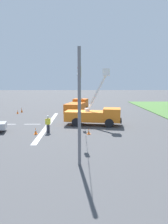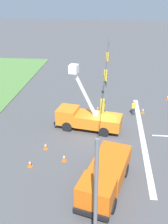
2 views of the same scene
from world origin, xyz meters
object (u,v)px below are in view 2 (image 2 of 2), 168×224
at_px(traffic_cone_mid_left, 168,97).
at_px(road_worker, 134,107).
at_px(traffic_cone_foreground_left, 143,110).
at_px(utility_truck_bucket_lift, 87,117).
at_px(traffic_cone_near_bucket, 30,163).
at_px(traffic_cone_far_right, 64,158).
at_px(utility_truck_support_near, 105,176).
at_px(traffic_cone_lane_edge_a, 46,146).
at_px(traffic_cone_foreground_right, 98,108).

bearing_deg(traffic_cone_mid_left, road_worker, 136.89).
bearing_deg(road_worker, traffic_cone_foreground_left, -62.00).
distance_m(utility_truck_bucket_lift, road_worker, 6.21).
bearing_deg(traffic_cone_near_bucket, traffic_cone_far_right, -68.74).
bearing_deg(traffic_cone_foreground_left, road_worker, 118.00).
height_order(utility_truck_support_near, traffic_cone_lane_edge_a, utility_truck_support_near).
distance_m(traffic_cone_near_bucket, traffic_cone_lane_edge_a, 2.70).
relative_size(road_worker, traffic_cone_mid_left, 2.94).
xyz_separation_m(traffic_cone_mid_left, traffic_cone_lane_edge_a, (-12.92, 12.96, 0.05)).
distance_m(traffic_cone_mid_left, traffic_cone_lane_edge_a, 18.30).
xyz_separation_m(utility_truck_support_near, traffic_cone_foreground_right, (13.21, 1.28, -0.93)).
bearing_deg(traffic_cone_lane_edge_a, utility_truck_bucket_lift, -38.38).
bearing_deg(utility_truck_support_near, road_worker, -12.62).
relative_size(utility_truck_support_near, traffic_cone_mid_left, 11.74).
bearing_deg(utility_truck_support_near, traffic_cone_foreground_left, -16.71).
distance_m(utility_truck_support_near, traffic_cone_far_right, 4.70).
xyz_separation_m(road_worker, traffic_cone_foreground_right, (0.71, 4.08, -0.72)).
relative_size(traffic_cone_near_bucket, traffic_cone_lane_edge_a, 0.94).
height_order(traffic_cone_lane_edge_a, traffic_cone_far_right, traffic_cone_far_right).
relative_size(traffic_cone_lane_edge_a, traffic_cone_far_right, 0.97).
bearing_deg(utility_truck_support_near, traffic_cone_near_bucket, 71.91).
xyz_separation_m(utility_truck_support_near, road_worker, (12.50, -2.80, -0.21)).
xyz_separation_m(traffic_cone_mid_left, traffic_cone_far_right, (-14.51, 11.00, 0.06)).
xyz_separation_m(road_worker, traffic_cone_far_right, (-9.48, 6.30, -0.66)).
xyz_separation_m(traffic_cone_lane_edge_a, traffic_cone_far_right, (-1.60, -1.96, 0.01)).
bearing_deg(traffic_cone_mid_left, utility_truck_support_near, 156.82).
relative_size(road_worker, traffic_cone_far_right, 2.52).
relative_size(traffic_cone_foreground_left, traffic_cone_lane_edge_a, 0.99).
bearing_deg(road_worker, traffic_cone_lane_edge_a, 133.69).
bearing_deg(traffic_cone_mid_left, traffic_cone_near_bucket, 138.75).
relative_size(utility_truck_bucket_lift, utility_truck_support_near, 0.98).
height_order(road_worker, traffic_cone_mid_left, road_worker).
distance_m(utility_truck_support_near, traffic_cone_near_bucket, 6.50).
height_order(utility_truck_support_near, traffic_cone_far_right, utility_truck_support_near).
height_order(traffic_cone_mid_left, traffic_cone_near_bucket, traffic_cone_near_bucket).
bearing_deg(road_worker, traffic_cone_mid_left, -43.11).
xyz_separation_m(utility_truck_support_near, traffic_cone_near_bucket, (2.00, 6.12, -0.90)).
bearing_deg(utility_truck_bucket_lift, traffic_cone_foreground_right, -11.19).
bearing_deg(traffic_cone_far_right, utility_truck_bucket_lift, -13.09).
height_order(traffic_cone_foreground_left, traffic_cone_near_bucket, traffic_cone_foreground_left).
distance_m(utility_truck_bucket_lift, traffic_cone_foreground_left, 7.54).
bearing_deg(traffic_cone_foreground_right, traffic_cone_near_bucket, 156.68).
distance_m(utility_truck_bucket_lift, utility_truck_support_near, 9.04).
bearing_deg(road_worker, utility_truck_bucket_lift, 126.91).
bearing_deg(traffic_cone_far_right, traffic_cone_lane_edge_a, 50.81).
distance_m(traffic_cone_foreground_left, traffic_cone_foreground_right, 5.22).
height_order(road_worker, traffic_cone_far_right, road_worker).
height_order(traffic_cone_foreground_right, traffic_cone_mid_left, traffic_cone_mid_left).
height_order(traffic_cone_foreground_left, traffic_cone_lane_edge_a, traffic_cone_lane_edge_a).
bearing_deg(traffic_cone_far_right, traffic_cone_mid_left, -37.17).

